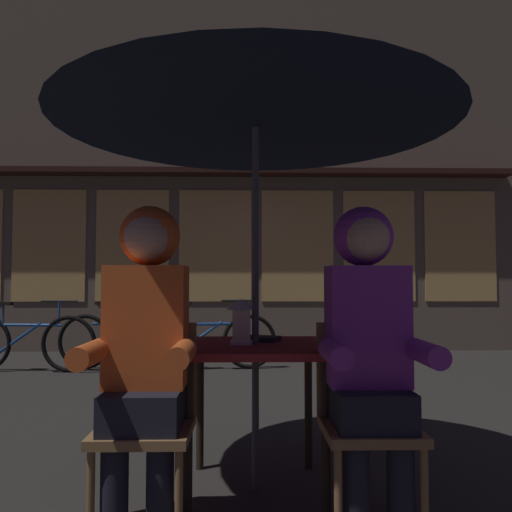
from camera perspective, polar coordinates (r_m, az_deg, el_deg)
name	(u,v)px	position (r m, az deg, el deg)	size (l,w,h in m)	color
ground_plane	(255,491)	(2.83, -0.06, -24.92)	(60.00, 60.00, 0.00)	#2D2B28
cafe_table	(255,364)	(2.65, -0.06, -12.05)	(0.72, 0.72, 0.74)	maroon
patio_umbrella	(255,92)	(2.80, -0.06, 17.96)	(2.10, 2.10, 2.31)	#4C4C51
lantern	(241,320)	(2.63, -1.65, -7.24)	(0.11, 0.11, 0.23)	white
chair_left	(147,413)	(2.36, -12.12, -16.84)	(0.40, 0.40, 0.87)	olive
chair_right	(366,411)	(2.38, 12.27, -16.71)	(0.40, 0.40, 0.87)	olive
person_left_hooded	(146,332)	(2.25, -12.30, -8.32)	(0.45, 0.56, 1.40)	black
person_right_hooded	(368,331)	(2.27, 12.51, -8.26)	(0.45, 0.56, 1.40)	black
shopfront_building	(217,154)	(8.28, -4.44, 11.36)	(10.00, 0.93, 6.20)	#6B5B4C
bicycle_nearest	(26,342)	(6.59, -24.47, -8.80)	(1.68, 0.18, 0.84)	black
bicycle_second	(127,340)	(6.38, -14.35, -9.17)	(1.68, 0.11, 0.84)	black
bicycle_third	(207,341)	(6.17, -5.53, -9.46)	(1.67, 0.26, 0.84)	black
book	(260,339)	(2.78, 0.45, -9.28)	(0.20, 0.14, 0.02)	black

